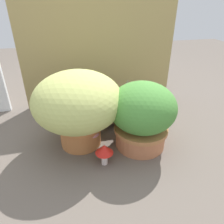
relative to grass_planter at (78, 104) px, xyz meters
The scene contains 7 objects.
ground_plane 0.31m from the grass_planter, ahead, with size 6.00×6.00×0.00m, color #62584F.
cardboard_backdrop 0.60m from the grass_planter, 67.15° to the left, with size 1.20×0.03×0.80m, color tan.
grass_planter is the anchor object (origin of this frame).
leafy_planter 0.37m from the grass_planter, 15.74° to the right, with size 0.39×0.39×0.40m.
cat 0.37m from the grass_planter, 33.43° to the left, with size 0.39×0.22×0.32m.
mushroom_ornament_red 0.30m from the grass_planter, 64.34° to the right, with size 0.10×0.10×0.13m.
mushroom_ornament_pink 0.19m from the grass_planter, 47.36° to the right, with size 0.08×0.08×0.14m.
Camera 1 is at (-0.20, -1.06, 0.81)m, focal length 33.37 mm.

